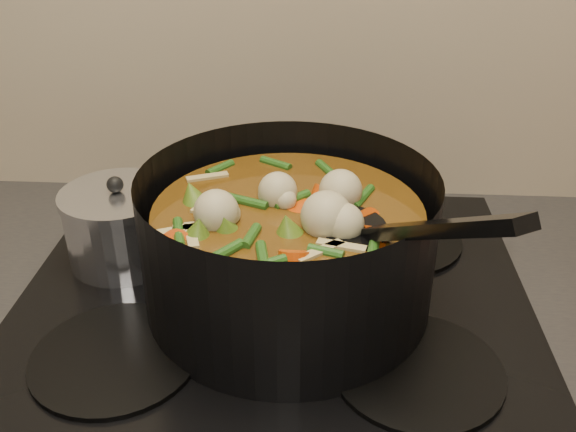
{
  "coord_description": "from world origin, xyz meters",
  "views": [
    {
      "loc": [
        0.06,
        1.29,
        1.4
      ],
      "look_at": [
        0.02,
        1.91,
        1.05
      ],
      "focal_mm": 40.0,
      "sensor_mm": 36.0,
      "label": 1
    }
  ],
  "objects": [
    {
      "name": "stockpot",
      "position": [
        0.02,
        1.91,
        1.01
      ],
      "size": [
        0.42,
        0.44,
        0.25
      ],
      "rotation": [
        0.0,
        0.0,
        0.32
      ],
      "color": "black",
      "rests_on": "stovetop"
    },
    {
      "name": "saucepan",
      "position": [
        -0.2,
        1.99,
        0.98
      ],
      "size": [
        0.15,
        0.15,
        0.12
      ],
      "rotation": [
        0.0,
        0.0,
        0.02
      ],
      "color": "silver",
      "rests_on": "stovetop"
    },
    {
      "name": "stovetop",
      "position": [
        0.0,
        1.93,
        0.92
      ],
      "size": [
        0.62,
        0.54,
        0.03
      ],
      "color": "black",
      "rests_on": "counter"
    }
  ]
}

